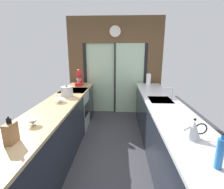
{
  "coord_description": "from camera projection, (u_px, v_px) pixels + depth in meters",
  "views": [
    {
      "loc": [
        0.14,
        -2.46,
        1.78
      ],
      "look_at": [
        -0.01,
        0.72,
        0.96
      ],
      "focal_mm": 27.07,
      "sensor_mm": 36.0,
      "label": 1
    }
  ],
  "objects": [
    {
      "name": "knife_block",
      "position": [
        11.0,
        133.0,
        1.61
      ],
      "size": [
        0.08,
        0.14,
        0.27
      ],
      "color": "brown",
      "rests_on": "left_counter_run"
    },
    {
      "name": "mixing_bowl_far",
      "position": [
        60.0,
        100.0,
        2.92
      ],
      "size": [
        0.18,
        0.18,
        0.06
      ],
      "color": "silver",
      "rests_on": "left_counter_run"
    },
    {
      "name": "paper_towel_roll",
      "position": [
        148.0,
        80.0,
        4.4
      ],
      "size": [
        0.13,
        0.13,
        0.32
      ],
      "color": "#B7BABC",
      "rests_on": "right_counter_run"
    },
    {
      "name": "left_counter_run",
      "position": [
        58.0,
        131.0,
        2.88
      ],
      "size": [
        0.62,
        3.8,
        0.92
      ],
      "color": "#1E232D",
      "rests_on": "ground_plane"
    },
    {
      "name": "kettle",
      "position": [
        194.0,
        129.0,
        1.69
      ],
      "size": [
        0.24,
        0.15,
        0.22
      ],
      "color": "#B7BABC",
      "rests_on": "right_counter_run"
    },
    {
      "name": "stock_pot",
      "position": [
        67.0,
        91.0,
        3.3
      ],
      "size": [
        0.24,
        0.24,
        0.22
      ],
      "color": "#B7BABC",
      "rests_on": "left_counter_run"
    },
    {
      "name": "ground_plane",
      "position": [
        112.0,
        143.0,
        3.41
      ],
      "size": [
        5.04,
        7.6,
        0.02
      ],
      "primitive_type": "cube",
      "color": "#38383D"
    },
    {
      "name": "stand_mixer",
      "position": [
        79.0,
        80.0,
        4.3
      ],
      "size": [
        0.17,
        0.27,
        0.42
      ],
      "color": "red",
      "rests_on": "left_counter_run"
    },
    {
      "name": "mixing_bowl_near",
      "position": [
        33.0,
        122.0,
        2.01
      ],
      "size": [
        0.15,
        0.15,
        0.08
      ],
      "color": "gray",
      "rests_on": "left_counter_run"
    },
    {
      "name": "soap_bottle",
      "position": [
        220.0,
        153.0,
        1.25
      ],
      "size": [
        0.06,
        0.06,
        0.29
      ],
      "color": "#286BB7",
      "rests_on": "right_counter_run"
    },
    {
      "name": "sink_faucet",
      "position": [
        170.0,
        92.0,
        3.04
      ],
      "size": [
        0.19,
        0.02,
        0.22
      ],
      "color": "#B7BABC",
      "rests_on": "right_counter_run"
    },
    {
      "name": "oven_range",
      "position": [
        75.0,
        109.0,
        3.96
      ],
      "size": [
        0.6,
        0.6,
        0.92
      ],
      "color": "#B7BABC",
      "rests_on": "ground_plane"
    },
    {
      "name": "back_wall_unit",
      "position": [
        115.0,
        61.0,
        4.77
      ],
      "size": [
        2.64,
        0.12,
        2.7
      ],
      "color": "brown",
      "rests_on": "ground_plane"
    },
    {
      "name": "right_counter_run",
      "position": [
        163.0,
        129.0,
        2.96
      ],
      "size": [
        0.62,
        3.8,
        0.92
      ],
      "color": "#1E232D",
      "rests_on": "ground_plane"
    }
  ]
}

